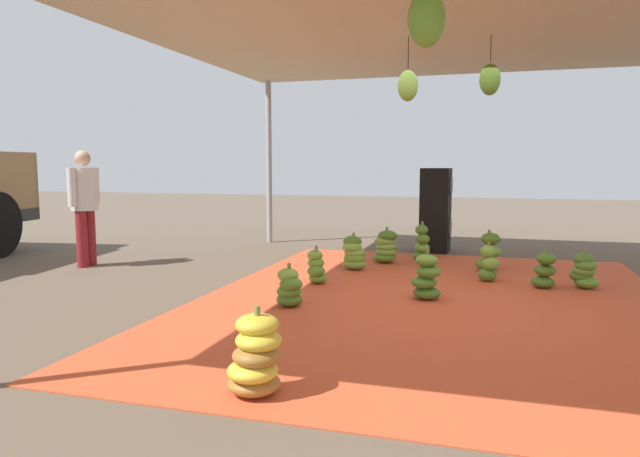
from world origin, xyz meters
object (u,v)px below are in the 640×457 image
at_px(banana_bunch_3, 584,272).
at_px(banana_bunch_8, 386,247).
at_px(banana_bunch_5, 489,265).
at_px(banana_bunch_9, 426,278).
at_px(banana_bunch_1, 422,245).
at_px(banana_bunch_2, 289,289).
at_px(banana_bunch_7, 256,358).
at_px(speaker_stack, 436,210).
at_px(banana_bunch_0, 354,254).
at_px(banana_bunch_4, 316,268).
at_px(banana_bunch_6, 544,272).
at_px(worker_0, 84,199).
at_px(banana_bunch_10, 489,253).

height_order(banana_bunch_3, banana_bunch_8, banana_bunch_8).
xyz_separation_m(banana_bunch_5, banana_bunch_9, (-1.14, 0.61, 0.01)).
relative_size(banana_bunch_1, banana_bunch_2, 1.35).
bearing_deg(banana_bunch_5, banana_bunch_7, 161.52).
height_order(banana_bunch_1, banana_bunch_7, banana_bunch_1).
xyz_separation_m(banana_bunch_1, banana_bunch_9, (-2.34, -0.32, -0.03)).
relative_size(banana_bunch_2, banana_bunch_3, 0.97).
relative_size(banana_bunch_9, speaker_stack, 0.39).
xyz_separation_m(banana_bunch_0, speaker_stack, (2.02, -0.88, 0.46)).
height_order(banana_bunch_3, banana_bunch_9, banana_bunch_9).
xyz_separation_m(banana_bunch_7, banana_bunch_8, (4.92, 0.09, -0.01)).
distance_m(banana_bunch_3, banana_bunch_8, 2.67).
bearing_deg(speaker_stack, banana_bunch_9, -176.17).
height_order(banana_bunch_2, banana_bunch_5, banana_bunch_5).
bearing_deg(banana_bunch_3, banana_bunch_5, 84.91).
xyz_separation_m(banana_bunch_4, banana_bunch_5, (0.72, -1.93, 0.02)).
xyz_separation_m(banana_bunch_5, banana_bunch_6, (-0.22, -0.60, -0.01)).
bearing_deg(banana_bunch_2, speaker_stack, -13.69).
relative_size(banana_bunch_4, banana_bunch_9, 0.86).
bearing_deg(banana_bunch_4, worker_0, 85.53).
relative_size(banana_bunch_3, speaker_stack, 0.33).
bearing_deg(banana_bunch_2, banana_bunch_8, -9.12).
bearing_deg(banana_bunch_6, speaker_stack, 29.53).
bearing_deg(banana_bunch_6, banana_bunch_4, 101.03).
height_order(banana_bunch_6, banana_bunch_9, banana_bunch_9).
distance_m(banana_bunch_0, speaker_stack, 2.25).
relative_size(banana_bunch_2, banana_bunch_8, 0.84).
distance_m(banana_bunch_4, banana_bunch_10, 2.42).
relative_size(banana_bunch_2, banana_bunch_10, 0.80).
bearing_deg(banana_bunch_0, worker_0, 102.03).
xyz_separation_m(banana_bunch_3, banana_bunch_9, (-1.05, 1.64, 0.03)).
distance_m(banana_bunch_3, banana_bunch_5, 1.04).
xyz_separation_m(banana_bunch_2, banana_bunch_9, (0.70, -1.25, 0.04)).
height_order(banana_bunch_0, banana_bunch_4, banana_bunch_0).
relative_size(banana_bunch_8, banana_bunch_10, 0.94).
relative_size(banana_bunch_5, banana_bunch_8, 0.93).
bearing_deg(worker_0, banana_bunch_1, -69.49).
relative_size(banana_bunch_3, banana_bunch_6, 0.97).
bearing_deg(banana_bunch_6, banana_bunch_3, -73.14).
bearing_deg(banana_bunch_5, speaker_stack, 19.87).
relative_size(banana_bunch_9, worker_0, 0.33).
bearing_deg(banana_bunch_2, banana_bunch_1, -17.06).
bearing_deg(banana_bunch_4, banana_bunch_10, -53.02).
bearing_deg(banana_bunch_8, banana_bunch_4, 162.90).
bearing_deg(banana_bunch_5, worker_0, 94.82).
height_order(banana_bunch_0, banana_bunch_5, banana_bunch_0).
relative_size(banana_bunch_4, banana_bunch_5, 0.95).
bearing_deg(banana_bunch_0, banana_bunch_10, -76.38).
distance_m(banana_bunch_1, banana_bunch_3, 2.35).
relative_size(banana_bunch_0, worker_0, 0.31).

